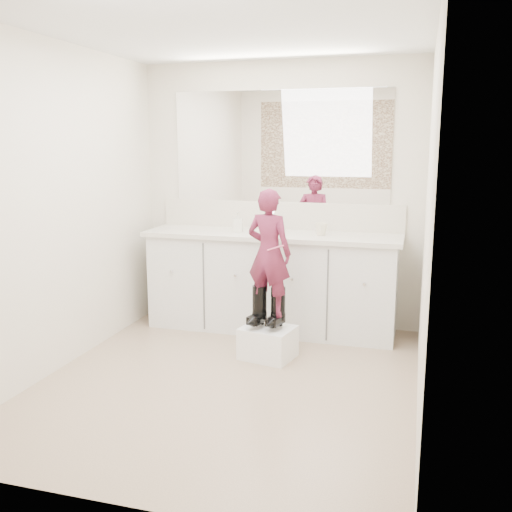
% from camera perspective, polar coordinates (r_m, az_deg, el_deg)
% --- Properties ---
extents(floor, '(3.00, 3.00, 0.00)m').
position_cam_1_polar(floor, '(4.18, -2.75, -12.35)').
color(floor, '#856A57').
rests_on(floor, ground).
extents(ceiling, '(3.00, 3.00, 0.00)m').
position_cam_1_polar(ceiling, '(3.90, -3.10, 21.98)').
color(ceiling, white).
rests_on(ceiling, wall_back).
extents(wall_back, '(2.60, 0.00, 2.60)m').
position_cam_1_polar(wall_back, '(5.30, 2.38, 6.09)').
color(wall_back, beige).
rests_on(wall_back, floor).
extents(wall_front, '(2.60, 0.00, 2.60)m').
position_cam_1_polar(wall_front, '(2.51, -14.08, 0.11)').
color(wall_front, beige).
rests_on(wall_front, floor).
extents(wall_left, '(0.00, 3.00, 3.00)m').
position_cam_1_polar(wall_left, '(4.45, -19.00, 4.54)').
color(wall_left, beige).
rests_on(wall_left, floor).
extents(wall_right, '(0.00, 3.00, 3.00)m').
position_cam_1_polar(wall_right, '(3.66, 16.78, 3.36)').
color(wall_right, beige).
rests_on(wall_right, floor).
extents(vanity_cabinet, '(2.20, 0.55, 0.85)m').
position_cam_1_polar(vanity_cabinet, '(5.16, 1.58, -2.77)').
color(vanity_cabinet, silver).
rests_on(vanity_cabinet, floor).
extents(countertop, '(2.28, 0.58, 0.04)m').
position_cam_1_polar(countertop, '(5.06, 1.57, 2.09)').
color(countertop, beige).
rests_on(countertop, vanity_cabinet).
extents(backsplash, '(2.28, 0.03, 0.25)m').
position_cam_1_polar(backsplash, '(5.30, 2.32, 4.09)').
color(backsplash, beige).
rests_on(backsplash, countertop).
extents(mirror, '(2.00, 0.02, 1.00)m').
position_cam_1_polar(mirror, '(5.26, 2.38, 10.86)').
color(mirror, white).
rests_on(mirror, wall_back).
extents(dot_panel, '(2.00, 0.01, 1.20)m').
position_cam_1_polar(dot_panel, '(2.47, -14.47, 10.44)').
color(dot_panel, '#472819').
rests_on(dot_panel, wall_front).
extents(faucet, '(0.08, 0.08, 0.10)m').
position_cam_1_polar(faucet, '(5.20, 2.03, 3.13)').
color(faucet, silver).
rests_on(faucet, countertop).
extents(cup, '(0.12, 0.12, 0.11)m').
position_cam_1_polar(cup, '(4.96, 6.54, 2.69)').
color(cup, beige).
rests_on(cup, countertop).
extents(soap_bottle, '(0.09, 0.10, 0.18)m').
position_cam_1_polar(soap_bottle, '(5.12, -1.82, 3.42)').
color(soap_bottle, silver).
rests_on(soap_bottle, countertop).
extents(step_stool, '(0.45, 0.40, 0.25)m').
position_cam_1_polar(step_stool, '(4.55, 1.20, -8.65)').
color(step_stool, white).
rests_on(step_stool, floor).
extents(boot_left, '(0.16, 0.24, 0.33)m').
position_cam_1_polar(boot_left, '(4.50, 0.36, -5.02)').
color(boot_left, black).
rests_on(boot_left, step_stool).
extents(boot_right, '(0.16, 0.24, 0.33)m').
position_cam_1_polar(boot_right, '(4.46, 2.22, -5.17)').
color(boot_right, black).
rests_on(boot_right, step_stool).
extents(toddler, '(0.40, 0.31, 0.99)m').
position_cam_1_polar(toddler, '(4.38, 1.31, 0.33)').
color(toddler, '#A03158').
rests_on(toddler, step_stool).
extents(toothbrush, '(0.14, 0.04, 0.06)m').
position_cam_1_polar(toothbrush, '(4.27, 1.95, 0.82)').
color(toothbrush, '#F15D88').
rests_on(toothbrush, toddler).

